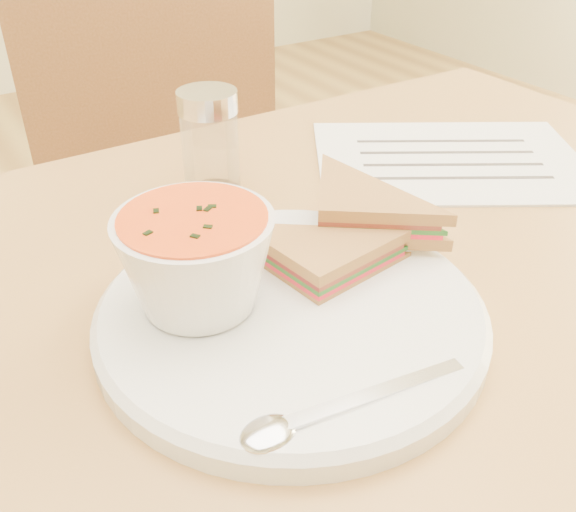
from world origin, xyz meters
TOP-DOWN VIEW (x-y plane):
  - dining_table at (0.00, 0.00)m, footprint 1.00×0.70m
  - chair_far at (0.01, 0.46)m, footprint 0.53×0.53m
  - plate at (-0.12, -0.06)m, footprint 0.39×0.39m
  - soup_bowl at (-0.18, -0.03)m, footprint 0.13×0.13m
  - sandwich_half_a at (-0.10, -0.08)m, footprint 0.12×0.12m
  - sandwich_half_b at (-0.06, -0.02)m, footprint 0.16×0.16m
  - spoon at (-0.15, -0.17)m, footprint 0.19×0.06m
  - paper_menu at (0.21, 0.09)m, footprint 0.39×0.36m
  - condiment_shaker at (-0.07, 0.18)m, footprint 0.06×0.06m

SIDE VIEW (x-z plane):
  - dining_table at x=0.00m, z-range 0.00..0.75m
  - chair_far at x=0.01m, z-range 0.00..0.99m
  - paper_menu at x=0.21m, z-range 0.75..0.75m
  - plate at x=-0.12m, z-range 0.75..0.77m
  - spoon at x=-0.15m, z-range 0.77..0.78m
  - sandwich_half_a at x=-0.10m, z-range 0.77..0.80m
  - sandwich_half_b at x=-0.06m, z-range 0.78..0.82m
  - condiment_shaker at x=-0.07m, z-range 0.75..0.86m
  - soup_bowl at x=-0.18m, z-range 0.77..0.85m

